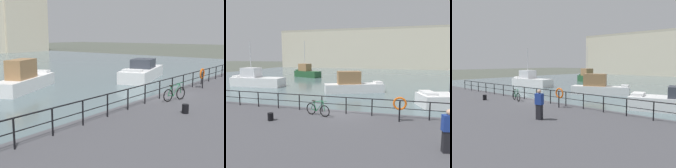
# 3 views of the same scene
# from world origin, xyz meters

# --- Properties ---
(ground_plane) EXTENTS (240.00, 240.00, 0.00)m
(ground_plane) POSITION_xyz_m (0.00, 0.00, 0.00)
(ground_plane) COLOR #4C5147
(water_basin) EXTENTS (80.00, 60.00, 0.01)m
(water_basin) POSITION_xyz_m (0.00, 30.20, 0.01)
(water_basin) COLOR slate
(water_basin) RESTS_ON ground_plane
(quay_promenade) EXTENTS (56.00, 13.00, 0.80)m
(quay_promenade) POSITION_xyz_m (0.00, -6.50, 0.40)
(quay_promenade) COLOR #47474C
(quay_promenade) RESTS_ON ground_plane
(harbor_building) EXTENTS (76.61, 12.84, 16.10)m
(harbor_building) POSITION_xyz_m (6.06, 61.60, 6.66)
(harbor_building) COLOR beige
(harbor_building) RESTS_ON ground_plane
(moored_blue_motorboat) EXTENTS (7.76, 2.89, 6.39)m
(moored_blue_motorboat) POSITION_xyz_m (-16.34, 12.40, 0.93)
(moored_blue_motorboat) COLOR white
(moored_blue_motorboat) RESTS_ON water_basin
(moored_green_narrowboat) EXTENTS (7.22, 4.65, 2.57)m
(moored_green_narrowboat) POSITION_xyz_m (-1.67, 11.28, 0.91)
(moored_green_narrowboat) COLOR white
(moored_green_narrowboat) RESTS_ON water_basin
(moored_cabin_cruiser) EXTENTS (6.12, 3.85, 7.30)m
(moored_cabin_cruiser) POSITION_xyz_m (-14.70, 26.18, 1.02)
(moored_cabin_cruiser) COLOR #23512D
(moored_cabin_cruiser) RESTS_ON water_basin
(quay_railing) EXTENTS (24.50, 0.07, 1.08)m
(quay_railing) POSITION_xyz_m (-0.30, -0.75, 1.54)
(quay_railing) COLOR black
(quay_railing) RESTS_ON quay_promenade
(parked_bicycle) EXTENTS (1.72, 0.55, 0.98)m
(parked_bicycle) POSITION_xyz_m (-1.05, -1.66, 1.19)
(parked_bicycle) COLOR black
(parked_bicycle) RESTS_ON quay_promenade
(mooring_bollard) EXTENTS (0.32, 0.32, 0.44)m
(mooring_bollard) POSITION_xyz_m (-3.26, -3.31, 1.02)
(mooring_bollard) COLOR black
(mooring_bollard) RESTS_ON quay_promenade
(life_ring_stand) EXTENTS (0.75, 0.16, 1.40)m
(life_ring_stand) POSITION_xyz_m (3.75, -1.42, 1.78)
(life_ring_stand) COLOR black
(life_ring_stand) RESTS_ON quay_promenade
(standing_person) EXTENTS (0.49, 0.37, 1.69)m
(standing_person) POSITION_xyz_m (5.50, -4.83, 1.66)
(standing_person) COLOR black
(standing_person) RESTS_ON quay_promenade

